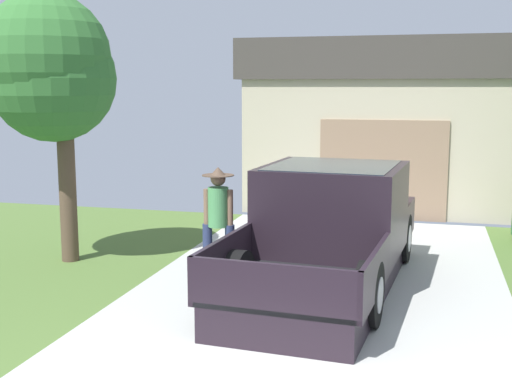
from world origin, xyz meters
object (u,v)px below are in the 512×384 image
(house_with_garage, at_px, (437,122))
(handbag, at_px, (227,276))
(pickup_truck, at_px, (331,230))
(neighbor_tree, at_px, (50,69))
(person_with_hat, at_px, (218,215))

(house_with_garage, bearing_deg, handbag, -109.98)
(pickup_truck, bearing_deg, house_with_garage, 83.04)
(pickup_truck, distance_m, neighbor_tree, 5.07)
(pickup_truck, bearing_deg, handbag, -153.78)
(person_with_hat, xyz_separation_m, house_with_garage, (3.14, 7.82, 1.01))
(house_with_garage, xyz_separation_m, neighbor_tree, (-6.00, -7.54, 1.14))
(person_with_hat, distance_m, neighbor_tree, 3.59)
(handbag, bearing_deg, house_with_garage, 70.02)
(house_with_garage, distance_m, neighbor_tree, 9.71)
(handbag, bearing_deg, pickup_truck, 21.81)
(house_with_garage, bearing_deg, pickup_truck, -101.36)
(person_with_hat, bearing_deg, neighbor_tree, 173.01)
(pickup_truck, bearing_deg, neighbor_tree, -174.93)
(pickup_truck, xyz_separation_m, house_with_garage, (1.51, 7.49, 1.21))
(person_with_hat, relative_size, house_with_garage, 0.19)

